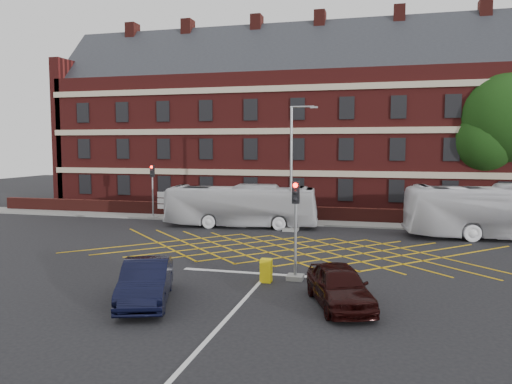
% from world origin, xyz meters
% --- Properties ---
extents(ground, '(120.00, 120.00, 0.00)m').
position_xyz_m(ground, '(0.00, 0.00, 0.00)').
color(ground, black).
rests_on(ground, ground).
extents(victorian_building, '(51.00, 12.17, 20.40)m').
position_xyz_m(victorian_building, '(0.25, 22.00, 7.84)').
color(victorian_building, '#541615').
rests_on(victorian_building, ground).
extents(boundary_wall, '(56.00, 0.50, 1.10)m').
position_xyz_m(boundary_wall, '(0.00, 13.00, 0.55)').
color(boundary_wall, '#461612').
rests_on(boundary_wall, ground).
extents(far_pavement, '(60.00, 3.00, 0.12)m').
position_xyz_m(far_pavement, '(0.00, 12.00, 0.06)').
color(far_pavement, slate).
rests_on(far_pavement, ground).
extents(box_junction_hatching, '(8.22, 8.22, 0.02)m').
position_xyz_m(box_junction_hatching, '(0.00, 2.00, 0.01)').
color(box_junction_hatching, '#CC990C').
rests_on(box_junction_hatching, ground).
extents(stop_line, '(8.00, 0.30, 0.02)m').
position_xyz_m(stop_line, '(0.00, -3.50, 0.01)').
color(stop_line, silver).
rests_on(stop_line, ground).
extents(centre_line, '(0.15, 14.00, 0.02)m').
position_xyz_m(centre_line, '(0.00, -10.00, 0.01)').
color(centre_line, silver).
rests_on(centre_line, ground).
extents(bus_left, '(11.03, 3.53, 3.02)m').
position_xyz_m(bus_left, '(-4.83, 8.93, 1.51)').
color(bus_left, silver).
rests_on(bus_left, ground).
extents(bus_right, '(12.51, 4.37, 3.41)m').
position_xyz_m(bus_right, '(12.44, 8.54, 1.71)').
color(bus_right, silver).
rests_on(bus_right, ground).
extents(car_navy, '(3.15, 5.01, 1.56)m').
position_xyz_m(car_navy, '(-3.44, -8.56, 0.78)').
color(car_navy, black).
rests_on(car_navy, ground).
extents(car_maroon, '(3.22, 4.78, 1.51)m').
position_xyz_m(car_maroon, '(3.54, -7.21, 0.76)').
color(car_maroon, black).
rests_on(car_maroon, ground).
extents(deciduous_tree, '(7.80, 7.64, 11.68)m').
position_xyz_m(deciduous_tree, '(13.89, 17.81, 7.31)').
color(deciduous_tree, black).
rests_on(deciduous_tree, ground).
extents(traffic_light_near, '(0.70, 0.70, 4.27)m').
position_xyz_m(traffic_light_near, '(1.37, -4.09, 1.76)').
color(traffic_light_near, slate).
rests_on(traffic_light_near, ground).
extents(traffic_light_far, '(0.70, 0.70, 4.27)m').
position_xyz_m(traffic_light_far, '(-12.67, 10.90, 1.76)').
color(traffic_light_far, slate).
rests_on(traffic_light_far, ground).
extents(street_lamp, '(2.25, 1.00, 8.42)m').
position_xyz_m(street_lamp, '(-1.00, 8.15, 2.86)').
color(street_lamp, slate).
rests_on(street_lamp, ground).
extents(direction_signs, '(1.10, 0.16, 2.20)m').
position_xyz_m(direction_signs, '(-11.91, 11.34, 1.38)').
color(direction_signs, gray).
rests_on(direction_signs, ground).
extents(utility_cabinet, '(0.47, 0.42, 1.00)m').
position_xyz_m(utility_cabinet, '(0.23, -4.77, 0.50)').
color(utility_cabinet, yellow).
rests_on(utility_cabinet, ground).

